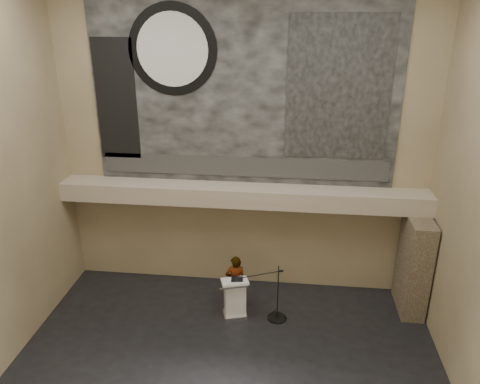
# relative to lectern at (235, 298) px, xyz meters

# --- Properties ---
(floor) EXTENTS (10.00, 10.00, 0.00)m
(floor) POSITION_rel_lectern_xyz_m (0.03, -2.26, -0.55)
(floor) COLOR black
(floor) RESTS_ON ground
(wall_back) EXTENTS (10.00, 0.02, 8.50)m
(wall_back) POSITION_rel_lectern_xyz_m (0.03, 1.74, 3.70)
(wall_back) COLOR #806F51
(wall_back) RESTS_ON floor
(wall_front) EXTENTS (10.00, 0.02, 8.50)m
(wall_front) POSITION_rel_lectern_xyz_m (0.03, -6.26, 3.70)
(wall_front) COLOR #806F51
(wall_front) RESTS_ON floor
(soffit) EXTENTS (10.00, 0.80, 0.50)m
(soffit) POSITION_rel_lectern_xyz_m (0.03, 1.34, 2.40)
(soffit) COLOR tan
(soffit) RESTS_ON wall_back
(sprinkler_left) EXTENTS (0.04, 0.04, 0.06)m
(sprinkler_left) POSITION_rel_lectern_xyz_m (-1.57, 1.29, 2.12)
(sprinkler_left) COLOR #B2893D
(sprinkler_left) RESTS_ON soffit
(sprinkler_right) EXTENTS (0.04, 0.04, 0.06)m
(sprinkler_right) POSITION_rel_lectern_xyz_m (1.93, 1.29, 2.12)
(sprinkler_right) COLOR #B2893D
(sprinkler_right) RESTS_ON soffit
(banner) EXTENTS (8.00, 0.05, 5.00)m
(banner) POSITION_rel_lectern_xyz_m (0.03, 1.71, 5.15)
(banner) COLOR black
(banner) RESTS_ON wall_back
(banner_text_strip) EXTENTS (7.76, 0.02, 0.55)m
(banner_text_strip) POSITION_rel_lectern_xyz_m (0.03, 1.67, 3.10)
(banner_text_strip) COLOR #2A2A2A
(banner_text_strip) RESTS_ON banner
(banner_clock_rim) EXTENTS (2.30, 0.02, 2.30)m
(banner_clock_rim) POSITION_rel_lectern_xyz_m (-1.77, 1.67, 6.15)
(banner_clock_rim) COLOR black
(banner_clock_rim) RESTS_ON banner
(banner_clock_face) EXTENTS (1.84, 0.02, 1.84)m
(banner_clock_face) POSITION_rel_lectern_xyz_m (-1.77, 1.65, 6.15)
(banner_clock_face) COLOR silver
(banner_clock_face) RESTS_ON banner
(banner_building_print) EXTENTS (2.60, 0.02, 3.60)m
(banner_building_print) POSITION_rel_lectern_xyz_m (2.43, 1.67, 5.25)
(banner_building_print) COLOR black
(banner_building_print) RESTS_ON banner
(banner_brick_print) EXTENTS (1.10, 0.02, 3.20)m
(banner_brick_print) POSITION_rel_lectern_xyz_m (-3.37, 1.67, 4.85)
(banner_brick_print) COLOR black
(banner_brick_print) RESTS_ON banner
(stone_pier) EXTENTS (0.60, 1.40, 2.70)m
(stone_pier) POSITION_rel_lectern_xyz_m (4.68, 0.89, 0.80)
(stone_pier) COLOR #463A2B
(stone_pier) RESTS_ON floor
(lectern) EXTENTS (0.80, 0.66, 1.13)m
(lectern) POSITION_rel_lectern_xyz_m (0.00, 0.00, 0.00)
(lectern) COLOR silver
(lectern) RESTS_ON floor
(binder) EXTENTS (0.33, 0.28, 0.04)m
(binder) POSITION_rel_lectern_xyz_m (0.06, 0.01, 0.56)
(binder) COLOR black
(binder) RESTS_ON lectern
(papers) EXTENTS (0.24, 0.30, 0.00)m
(papers) POSITION_rel_lectern_xyz_m (-0.06, -0.02, 0.55)
(papers) COLOR white
(papers) RESTS_ON lectern
(speaker_person) EXTENTS (0.62, 0.46, 1.55)m
(speaker_person) POSITION_rel_lectern_xyz_m (-0.04, 0.44, 0.22)
(speaker_person) COLOR silver
(speaker_person) RESTS_ON floor
(mic_stand) EXTENTS (1.27, 0.72, 1.60)m
(mic_stand) POSITION_rel_lectern_xyz_m (1.10, -0.02, -0.33)
(mic_stand) COLOR black
(mic_stand) RESTS_ON floor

